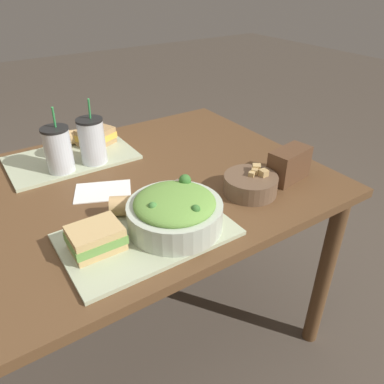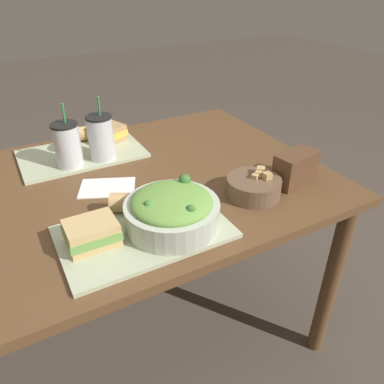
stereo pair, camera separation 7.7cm
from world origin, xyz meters
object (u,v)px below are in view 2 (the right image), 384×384
(salad_bowl, at_px, (172,210))
(napkin_folded, at_px, (107,188))
(baguette_near, at_px, (131,202))
(drink_cup_dark, at_px, (68,146))
(sandwich_near, at_px, (92,233))
(drink_cup_red, at_px, (101,139))
(sandwich_far, at_px, (107,133))
(soup_bowl, at_px, (254,186))
(chip_bag, at_px, (295,168))
(baguette_far, at_px, (87,133))

(salad_bowl, xyz_separation_m, napkin_folded, (-0.09, 0.30, -0.06))
(baguette_near, xyz_separation_m, drink_cup_dark, (-0.09, 0.38, 0.05))
(sandwich_near, relative_size, drink_cup_red, 0.57)
(sandwich_far, bearing_deg, soup_bowl, -88.00)
(chip_bag, bearing_deg, sandwich_near, 170.99)
(sandwich_far, distance_m, chip_bag, 0.76)
(soup_bowl, xyz_separation_m, drink_cup_red, (-0.34, 0.46, 0.06))
(salad_bowl, distance_m, baguette_near, 0.14)
(sandwich_far, distance_m, drink_cup_dark, 0.24)
(baguette_near, bearing_deg, sandwich_near, 151.84)
(sandwich_near, bearing_deg, drink_cup_dark, 83.46)
(drink_cup_dark, bearing_deg, salad_bowl, -72.29)
(chip_bag, bearing_deg, baguette_near, 161.37)
(napkin_folded, bearing_deg, drink_cup_red, 75.33)
(baguette_near, bearing_deg, sandwich_far, 18.53)
(soup_bowl, height_order, chip_bag, chip_bag)
(drink_cup_red, bearing_deg, baguette_far, 91.77)
(baguette_near, distance_m, baguette_far, 0.57)
(baguette_near, height_order, baguette_far, same)
(baguette_far, xyz_separation_m, chip_bag, (0.51, -0.66, 0.01))
(baguette_far, bearing_deg, sandwich_near, 179.72)
(sandwich_far, bearing_deg, salad_bowl, -114.73)
(sandwich_near, distance_m, napkin_folded, 0.30)
(salad_bowl, bearing_deg, baguette_far, 93.70)
(baguette_near, height_order, drink_cup_red, drink_cup_red)
(baguette_far, relative_size, drink_cup_dark, 0.49)
(sandwich_near, relative_size, sandwich_far, 0.83)
(napkin_folded, bearing_deg, soup_bowl, -34.01)
(baguette_near, distance_m, drink_cup_red, 0.38)
(soup_bowl, xyz_separation_m, baguette_near, (-0.37, 0.09, 0.01))
(sandwich_far, bearing_deg, drink_cup_dark, -163.96)
(salad_bowl, distance_m, drink_cup_dark, 0.52)
(baguette_far, bearing_deg, salad_bowl, -162.34)
(soup_bowl, xyz_separation_m, drink_cup_dark, (-0.46, 0.46, 0.05))
(drink_cup_red, distance_m, napkin_folded, 0.22)
(sandwich_far, distance_m, napkin_folded, 0.36)
(sandwich_far, relative_size, drink_cup_dark, 0.70)
(soup_bowl, relative_size, baguette_far, 1.54)
(napkin_folded, bearing_deg, chip_bag, -25.60)
(baguette_far, distance_m, drink_cup_red, 0.20)
(drink_cup_red, bearing_deg, salad_bowl, -85.55)
(chip_bag, height_order, napkin_folded, chip_bag)
(soup_bowl, relative_size, napkin_folded, 0.81)
(baguette_far, bearing_deg, chip_bag, -128.18)
(sandwich_near, height_order, baguette_near, sandwich_near)
(baguette_far, relative_size, chip_bag, 0.70)
(sandwich_near, distance_m, chip_bag, 0.68)
(baguette_near, distance_m, napkin_folded, 0.18)
(salad_bowl, height_order, baguette_far, salad_bowl)
(sandwich_near, bearing_deg, baguette_near, 33.00)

